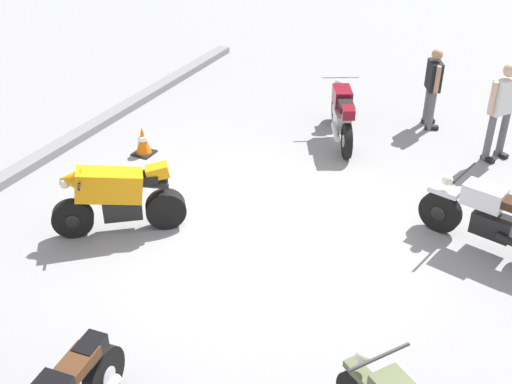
% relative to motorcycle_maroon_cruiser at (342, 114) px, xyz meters
% --- Properties ---
extents(ground_plane, '(40.00, 40.00, 0.00)m').
position_rel_motorcycle_maroon_cruiser_xyz_m(ground_plane, '(-3.45, -0.10, -0.52)').
color(ground_plane, gray).
extents(curb_edge, '(14.00, 0.30, 0.15)m').
position_rel_motorcycle_maroon_cruiser_xyz_m(curb_edge, '(-3.45, 4.50, -0.45)').
color(curb_edge, gray).
rests_on(curb_edge, ground).
extents(motorcycle_maroon_cruiser, '(1.91, 1.08, 1.09)m').
position_rel_motorcycle_maroon_cruiser_xyz_m(motorcycle_maroon_cruiser, '(0.00, 0.00, 0.00)').
color(motorcycle_maroon_cruiser, black).
rests_on(motorcycle_maroon_cruiser, ground).
extents(motorcycle_silver_cruiser, '(0.84, 2.06, 1.09)m').
position_rel_motorcycle_maroon_cruiser_xyz_m(motorcycle_silver_cruiser, '(-2.42, -3.07, 0.00)').
color(motorcycle_silver_cruiser, black).
rests_on(motorcycle_silver_cruiser, ground).
extents(motorcycle_orange_sportbike, '(1.34, 1.67, 1.14)m').
position_rel_motorcycle_maroon_cruiser_xyz_m(motorcycle_orange_sportbike, '(-4.38, 1.88, 0.07)').
color(motorcycle_orange_sportbike, black).
rests_on(motorcycle_orange_sportbike, ground).
extents(person_in_white_shirt, '(0.62, 0.51, 1.77)m').
position_rel_motorcycle_maroon_cruiser_xyz_m(person_in_white_shirt, '(0.53, -2.72, 0.51)').
color(person_in_white_shirt, '#59595B').
rests_on(person_in_white_shirt, ground).
extents(person_in_black_shirt, '(0.60, 0.46, 1.59)m').
position_rel_motorcycle_maroon_cruiser_xyz_m(person_in_black_shirt, '(1.34, -1.34, 0.37)').
color(person_in_black_shirt, '#59595B').
rests_on(person_in_black_shirt, ground).
extents(traffic_cone, '(0.36, 0.36, 0.53)m').
position_rel_motorcycle_maroon_cruiser_xyz_m(traffic_cone, '(-2.17, 3.02, -0.26)').
color(traffic_cone, black).
rests_on(traffic_cone, ground).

